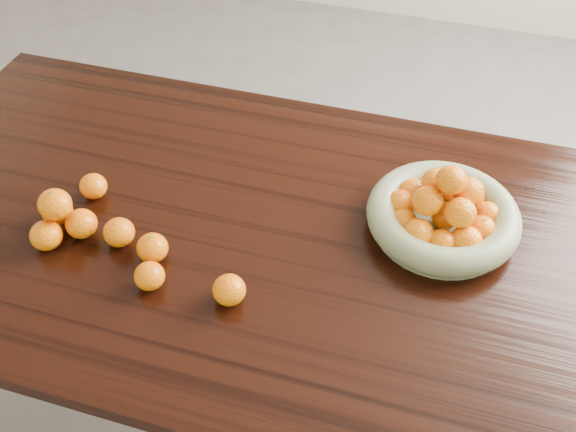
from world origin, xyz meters
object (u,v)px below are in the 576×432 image
(dining_table, at_px, (285,260))
(orange_pyramid, at_px, (60,218))
(loose_orange_0, at_px, (152,248))
(fruit_bowl, at_px, (443,214))

(dining_table, distance_m, orange_pyramid, 0.51)
(loose_orange_0, bearing_deg, fruit_bowl, 24.49)
(orange_pyramid, relative_size, loose_orange_0, 2.13)
(orange_pyramid, bearing_deg, loose_orange_0, -2.41)
(orange_pyramid, distance_m, loose_orange_0, 0.22)
(dining_table, height_order, orange_pyramid, orange_pyramid)
(dining_table, distance_m, fruit_bowl, 0.37)
(dining_table, relative_size, loose_orange_0, 29.39)
(dining_table, xyz_separation_m, orange_pyramid, (-0.47, -0.14, 0.14))
(loose_orange_0, bearing_deg, orange_pyramid, 177.59)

